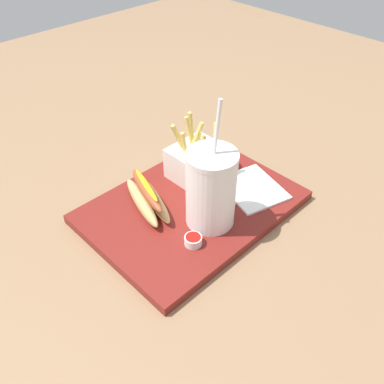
% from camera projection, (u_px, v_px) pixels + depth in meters
% --- Properties ---
extents(ground_plane, '(2.40, 2.40, 0.02)m').
position_uv_depth(ground_plane, '(192.00, 214.00, 0.88)').
color(ground_plane, '#8C6B4C').
extents(food_tray, '(0.42, 0.31, 0.02)m').
position_uv_depth(food_tray, '(192.00, 207.00, 0.87)').
color(food_tray, maroon).
rests_on(food_tray, ground_plane).
extents(soda_cup, '(0.10, 0.10, 0.26)m').
position_uv_depth(soda_cup, '(211.00, 189.00, 0.77)').
color(soda_cup, white).
rests_on(soda_cup, food_tray).
extents(fries_basket, '(0.11, 0.09, 0.14)m').
position_uv_depth(fries_basket, '(196.00, 161.00, 0.91)').
color(fries_basket, white).
rests_on(fries_basket, food_tray).
extents(hot_dog_1, '(0.10, 0.17, 0.06)m').
position_uv_depth(hot_dog_1, '(147.00, 197.00, 0.84)').
color(hot_dog_1, tan).
rests_on(hot_dog_1, food_tray).
extents(ketchup_cup_1, '(0.03, 0.03, 0.02)m').
position_uv_depth(ketchup_cup_1, '(193.00, 240.00, 0.77)').
color(ketchup_cup_1, white).
rests_on(ketchup_cup_1, food_tray).
extents(ketchup_cup_2, '(0.04, 0.04, 0.02)m').
position_uv_depth(ketchup_cup_2, '(229.00, 162.00, 0.95)').
color(ketchup_cup_2, white).
rests_on(ketchup_cup_2, food_tray).
extents(napkin_stack, '(0.14, 0.16, 0.01)m').
position_uv_depth(napkin_stack, '(252.00, 188.00, 0.89)').
color(napkin_stack, white).
rests_on(napkin_stack, food_tray).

